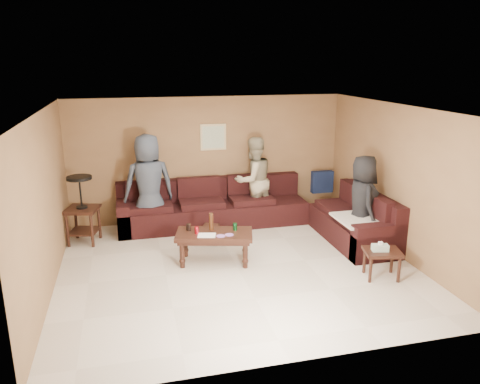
{
  "coord_description": "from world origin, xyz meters",
  "views": [
    {
      "loc": [
        -1.6,
        -6.64,
        3.2
      ],
      "look_at": [
        0.25,
        0.85,
        1.0
      ],
      "focal_mm": 35.0,
      "sensor_mm": 36.0,
      "label": 1
    }
  ],
  "objects_px": {
    "person_right": "(362,202)",
    "person_middle": "(254,180)",
    "end_table_left": "(82,208)",
    "side_table_right": "(382,254)",
    "person_left": "(149,185)",
    "coffee_table": "(214,237)",
    "waste_bin": "(211,234)",
    "sectional_sofa": "(260,215)"
  },
  "relations": [
    {
      "from": "person_right",
      "to": "person_middle",
      "type": "bearing_deg",
      "value": 48.41
    },
    {
      "from": "end_table_left",
      "to": "side_table_right",
      "type": "distance_m",
      "value": 5.15
    },
    {
      "from": "side_table_right",
      "to": "person_left",
      "type": "distance_m",
      "value": 4.31
    },
    {
      "from": "coffee_table",
      "to": "end_table_left",
      "type": "bearing_deg",
      "value": 146.63
    },
    {
      "from": "waste_bin",
      "to": "person_right",
      "type": "distance_m",
      "value": 2.72
    },
    {
      "from": "end_table_left",
      "to": "side_table_right",
      "type": "xyz_separation_m",
      "value": [
        4.46,
        -2.56,
        -0.26
      ]
    },
    {
      "from": "waste_bin",
      "to": "sectional_sofa",
      "type": "bearing_deg",
      "value": 20.74
    },
    {
      "from": "person_right",
      "to": "side_table_right",
      "type": "bearing_deg",
      "value": 175.34
    },
    {
      "from": "end_table_left",
      "to": "person_middle",
      "type": "bearing_deg",
      "value": 6.45
    },
    {
      "from": "coffee_table",
      "to": "person_middle",
      "type": "xyz_separation_m",
      "value": [
        1.15,
        1.77,
        0.44
      ]
    },
    {
      "from": "waste_bin",
      "to": "person_right",
      "type": "relative_size",
      "value": 0.2
    },
    {
      "from": "sectional_sofa",
      "to": "person_left",
      "type": "xyz_separation_m",
      "value": [
        -2.05,
        0.38,
        0.63
      ]
    },
    {
      "from": "end_table_left",
      "to": "sectional_sofa",
      "type": "bearing_deg",
      "value": -3.3
    },
    {
      "from": "side_table_right",
      "to": "person_right",
      "type": "relative_size",
      "value": 0.37
    },
    {
      "from": "person_middle",
      "to": "sectional_sofa",
      "type": "bearing_deg",
      "value": 69.34
    },
    {
      "from": "sectional_sofa",
      "to": "person_left",
      "type": "distance_m",
      "value": 2.18
    },
    {
      "from": "side_table_right",
      "to": "person_middle",
      "type": "distance_m",
      "value": 3.2
    },
    {
      "from": "sectional_sofa",
      "to": "coffee_table",
      "type": "height_order",
      "value": "sectional_sofa"
    },
    {
      "from": "coffee_table",
      "to": "end_table_left",
      "type": "distance_m",
      "value": 2.55
    },
    {
      "from": "person_left",
      "to": "sectional_sofa",
      "type": "bearing_deg",
      "value": 160.03
    },
    {
      "from": "coffee_table",
      "to": "end_table_left",
      "type": "relative_size",
      "value": 1.09
    },
    {
      "from": "coffee_table",
      "to": "sectional_sofa",
      "type": "bearing_deg",
      "value": 46.98
    },
    {
      "from": "coffee_table",
      "to": "side_table_right",
      "type": "distance_m",
      "value": 2.61
    },
    {
      "from": "side_table_right",
      "to": "person_right",
      "type": "distance_m",
      "value": 1.3
    },
    {
      "from": "side_table_right",
      "to": "person_middle",
      "type": "height_order",
      "value": "person_middle"
    },
    {
      "from": "coffee_table",
      "to": "person_middle",
      "type": "bearing_deg",
      "value": 57.02
    },
    {
      "from": "sectional_sofa",
      "to": "coffee_table",
      "type": "xyz_separation_m",
      "value": [
        -1.13,
        -1.21,
        0.11
      ]
    },
    {
      "from": "coffee_table",
      "to": "person_left",
      "type": "bearing_deg",
      "value": 120.12
    },
    {
      "from": "side_table_right",
      "to": "person_right",
      "type": "xyz_separation_m",
      "value": [
        0.27,
        1.2,
        0.44
      ]
    },
    {
      "from": "coffee_table",
      "to": "waste_bin",
      "type": "xyz_separation_m",
      "value": [
        0.09,
        0.82,
        -0.27
      ]
    },
    {
      "from": "sectional_sofa",
      "to": "end_table_left",
      "type": "relative_size",
      "value": 3.78
    },
    {
      "from": "person_middle",
      "to": "person_right",
      "type": "relative_size",
      "value": 1.06
    },
    {
      "from": "coffee_table",
      "to": "person_middle",
      "type": "distance_m",
      "value": 2.15
    },
    {
      "from": "end_table_left",
      "to": "person_left",
      "type": "bearing_deg",
      "value": 9.29
    },
    {
      "from": "side_table_right",
      "to": "waste_bin",
      "type": "distance_m",
      "value": 3.0
    },
    {
      "from": "person_left",
      "to": "end_table_left",
      "type": "bearing_deg",
      "value": -0.12
    },
    {
      "from": "sectional_sofa",
      "to": "person_middle",
      "type": "xyz_separation_m",
      "value": [
        0.02,
        0.56,
        0.54
      ]
    },
    {
      "from": "sectional_sofa",
      "to": "person_right",
      "type": "bearing_deg",
      "value": -38.47
    },
    {
      "from": "coffee_table",
      "to": "end_table_left",
      "type": "height_order",
      "value": "end_table_left"
    },
    {
      "from": "waste_bin",
      "to": "person_left",
      "type": "distance_m",
      "value": 1.5
    },
    {
      "from": "side_table_right",
      "to": "person_middle",
      "type": "bearing_deg",
      "value": 112.13
    },
    {
      "from": "waste_bin",
      "to": "person_left",
      "type": "height_order",
      "value": "person_left"
    }
  ]
}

